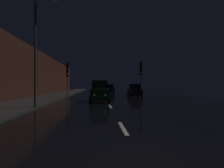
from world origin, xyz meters
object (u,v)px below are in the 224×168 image
(traffic_light_far_right, at_px, (141,71))
(car_parked_right_far, at_px, (135,91))
(car_distant_taillights, at_px, (110,89))
(traffic_light_far_left, at_px, (67,72))
(streetlamp_overhead, at_px, (41,35))
(car_approaching_headlights, at_px, (100,92))

(traffic_light_far_right, relative_size, car_parked_right_far, 1.38)
(car_distant_taillights, bearing_deg, car_parked_right_far, -165.44)
(traffic_light_far_left, relative_size, car_distant_taillights, 1.29)
(car_parked_right_far, bearing_deg, car_distant_taillights, 14.56)
(traffic_light_far_right, distance_m, streetlamp_overhead, 16.23)
(streetlamp_overhead, bearing_deg, car_distant_taillights, 74.61)
(traffic_light_far_left, bearing_deg, car_parked_right_far, 86.35)
(streetlamp_overhead, relative_size, car_distant_taillights, 2.19)
(car_approaching_headlights, bearing_deg, car_parked_right_far, 144.06)
(car_parked_right_far, height_order, car_distant_taillights, car_distant_taillights)
(car_distant_taillights, bearing_deg, car_approaching_headlights, 172.63)
(traffic_light_far_left, distance_m, traffic_light_far_right, 10.57)
(streetlamp_overhead, bearing_deg, traffic_light_far_right, 50.11)
(car_parked_right_far, bearing_deg, traffic_light_far_right, -124.69)
(car_parked_right_far, bearing_deg, traffic_light_far_left, 93.14)
(car_approaching_headlights, height_order, car_distant_taillights, car_approaching_headlights)
(car_distant_taillights, bearing_deg, traffic_light_far_left, 149.68)
(streetlamp_overhead, height_order, car_approaching_headlights, streetlamp_overhead)
(streetlamp_overhead, distance_m, car_distant_taillights, 25.44)
(traffic_light_far_left, distance_m, car_parked_right_far, 10.14)
(streetlamp_overhead, xyz_separation_m, car_distant_taillights, (6.65, 24.14, -4.48))
(traffic_light_far_right, bearing_deg, car_parked_right_far, -121.49)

